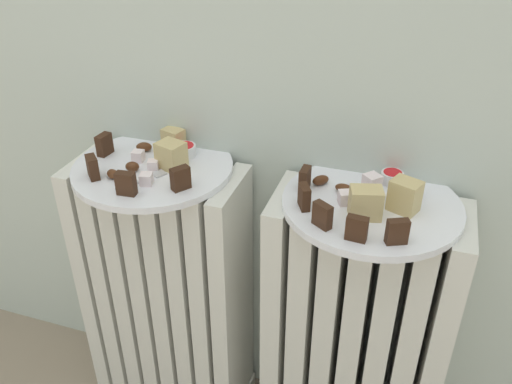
% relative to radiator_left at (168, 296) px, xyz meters
% --- Properties ---
extents(radiator_left, '(0.34, 0.16, 0.59)m').
position_rel_radiator_left_xyz_m(radiator_left, '(0.00, 0.00, 0.00)').
color(radiator_left, silver).
rests_on(radiator_left, ground_plane).
extents(radiator_right, '(0.34, 0.16, 0.59)m').
position_rel_radiator_left_xyz_m(radiator_right, '(0.39, 0.00, -0.00)').
color(radiator_right, silver).
rests_on(radiator_right, ground_plane).
extents(plate_left, '(0.29, 0.29, 0.01)m').
position_rel_radiator_left_xyz_m(plate_left, '(-0.00, 0.00, 0.31)').
color(plate_left, white).
rests_on(plate_left, radiator_left).
extents(plate_right, '(0.29, 0.29, 0.01)m').
position_rel_radiator_left_xyz_m(plate_right, '(0.39, 0.00, 0.31)').
color(plate_right, white).
rests_on(plate_right, radiator_right).
extents(dark_cake_slice_left_0, '(0.02, 0.03, 0.04)m').
position_rel_radiator_left_xyz_m(dark_cake_slice_left_0, '(-0.10, 0.01, 0.33)').
color(dark_cake_slice_left_0, '#382114').
rests_on(dark_cake_slice_left_0, plate_left).
extents(dark_cake_slice_left_1, '(0.03, 0.03, 0.04)m').
position_rel_radiator_left_xyz_m(dark_cake_slice_left_1, '(-0.07, -0.07, 0.33)').
color(dark_cake_slice_left_1, '#382114').
rests_on(dark_cake_slice_left_1, plate_left).
extents(dark_cake_slice_left_2, '(0.03, 0.02, 0.04)m').
position_rel_radiator_left_xyz_m(dark_cake_slice_left_2, '(0.01, -0.10, 0.33)').
color(dark_cake_slice_left_2, '#382114').
rests_on(dark_cake_slice_left_2, plate_left).
extents(dark_cake_slice_left_3, '(0.03, 0.03, 0.04)m').
position_rel_radiator_left_xyz_m(dark_cake_slice_left_3, '(0.08, -0.06, 0.33)').
color(dark_cake_slice_left_3, '#382114').
rests_on(dark_cake_slice_left_3, plate_left).
extents(marble_cake_slice_left_0, '(0.05, 0.05, 0.05)m').
position_rel_radiator_left_xyz_m(marble_cake_slice_left_0, '(0.04, 0.00, 0.34)').
color(marble_cake_slice_left_0, tan).
rests_on(marble_cake_slice_left_0, plate_left).
extents(marble_cake_slice_left_1, '(0.05, 0.04, 0.04)m').
position_rel_radiator_left_xyz_m(marble_cake_slice_left_1, '(0.01, 0.07, 0.33)').
color(marble_cake_slice_left_1, tan).
rests_on(marble_cake_slice_left_1, plate_left).
extents(turkish_delight_left_0, '(0.02, 0.02, 0.02)m').
position_rel_radiator_left_xyz_m(turkish_delight_left_0, '(0.01, -0.02, 0.32)').
color(turkish_delight_left_0, white).
rests_on(turkish_delight_left_0, plate_left).
extents(turkish_delight_left_1, '(0.02, 0.02, 0.02)m').
position_rel_radiator_left_xyz_m(turkish_delight_left_1, '(-0.03, 0.01, 0.32)').
color(turkish_delight_left_1, white).
rests_on(turkish_delight_left_1, plate_left).
extents(turkish_delight_left_2, '(0.02, 0.02, 0.02)m').
position_rel_radiator_left_xyz_m(turkish_delight_left_2, '(0.02, -0.06, 0.32)').
color(turkish_delight_left_2, white).
rests_on(turkish_delight_left_2, plate_left).
extents(medjool_date_left_0, '(0.03, 0.02, 0.02)m').
position_rel_radiator_left_xyz_m(medjool_date_left_0, '(-0.02, -0.03, 0.32)').
color(medjool_date_left_0, '#4C2814').
rests_on(medjool_date_left_0, plate_left).
extents(medjool_date_left_1, '(0.03, 0.03, 0.01)m').
position_rel_radiator_left_xyz_m(medjool_date_left_1, '(-0.04, -0.06, 0.32)').
color(medjool_date_left_1, '#4C2814').
rests_on(medjool_date_left_1, plate_left).
extents(medjool_date_left_2, '(0.03, 0.03, 0.02)m').
position_rel_radiator_left_xyz_m(medjool_date_left_2, '(-0.04, 0.04, 0.32)').
color(medjool_date_left_2, '#4C2814').
rests_on(medjool_date_left_2, plate_left).
extents(jam_bowl_left, '(0.04, 0.04, 0.02)m').
position_rel_radiator_left_xyz_m(jam_bowl_left, '(0.04, 0.05, 0.32)').
color(jam_bowl_left, white).
rests_on(jam_bowl_left, plate_left).
extents(dark_cake_slice_right_0, '(0.01, 0.03, 0.04)m').
position_rel_radiator_left_xyz_m(dark_cake_slice_right_0, '(0.28, 0.00, 0.33)').
color(dark_cake_slice_right_0, '#382114').
rests_on(dark_cake_slice_right_0, plate_right).
extents(dark_cake_slice_right_1, '(0.03, 0.03, 0.04)m').
position_rel_radiator_left_xyz_m(dark_cake_slice_right_1, '(0.29, -0.05, 0.33)').
color(dark_cake_slice_right_1, '#382114').
rests_on(dark_cake_slice_right_1, plate_right).
extents(dark_cake_slice_right_2, '(0.03, 0.03, 0.04)m').
position_rel_radiator_left_xyz_m(dark_cake_slice_right_2, '(0.33, -0.09, 0.33)').
color(dark_cake_slice_right_2, '#382114').
rests_on(dark_cake_slice_right_2, plate_right).
extents(dark_cake_slice_right_3, '(0.03, 0.02, 0.04)m').
position_rel_radiator_left_xyz_m(dark_cake_slice_right_3, '(0.38, -0.11, 0.33)').
color(dark_cake_slice_right_3, '#382114').
rests_on(dark_cake_slice_right_3, plate_right).
extents(dark_cake_slice_right_4, '(0.03, 0.03, 0.04)m').
position_rel_radiator_left_xyz_m(dark_cake_slice_right_4, '(0.44, -0.10, 0.33)').
color(dark_cake_slice_right_4, '#382114').
rests_on(dark_cake_slice_right_4, plate_right).
extents(marble_cake_slice_right_0, '(0.05, 0.05, 0.05)m').
position_rel_radiator_left_xyz_m(marble_cake_slice_right_0, '(0.44, -0.01, 0.34)').
color(marble_cake_slice_right_0, tan).
rests_on(marble_cake_slice_right_0, plate_right).
extents(marble_cake_slice_right_1, '(0.06, 0.05, 0.05)m').
position_rel_radiator_left_xyz_m(marble_cake_slice_right_1, '(0.38, -0.05, 0.34)').
color(marble_cake_slice_right_1, tan).
rests_on(marble_cake_slice_right_1, plate_right).
extents(turkish_delight_right_0, '(0.03, 0.03, 0.02)m').
position_rel_radiator_left_xyz_m(turkish_delight_right_0, '(0.38, 0.01, 0.32)').
color(turkish_delight_right_0, white).
rests_on(turkish_delight_right_0, plate_right).
extents(turkish_delight_right_1, '(0.03, 0.03, 0.02)m').
position_rel_radiator_left_xyz_m(turkish_delight_right_1, '(0.35, -0.02, 0.32)').
color(turkish_delight_right_1, white).
rests_on(turkish_delight_right_1, plate_right).
extents(turkish_delight_right_2, '(0.04, 0.04, 0.02)m').
position_rel_radiator_left_xyz_m(turkish_delight_right_2, '(0.38, 0.04, 0.33)').
color(turkish_delight_right_2, white).
rests_on(turkish_delight_right_2, plate_right).
extents(turkish_delight_right_3, '(0.03, 0.03, 0.02)m').
position_rel_radiator_left_xyz_m(turkish_delight_right_3, '(0.45, 0.03, 0.32)').
color(turkish_delight_right_3, white).
rests_on(turkish_delight_right_3, plate_right).
extents(medjool_date_right_0, '(0.03, 0.03, 0.02)m').
position_rel_radiator_left_xyz_m(medjool_date_right_0, '(0.30, 0.03, 0.32)').
color(medjool_date_right_0, '#4C2814').
rests_on(medjool_date_right_0, plate_right).
extents(medjool_date_right_1, '(0.03, 0.02, 0.01)m').
position_rel_radiator_left_xyz_m(medjool_date_right_1, '(0.34, 0.01, 0.32)').
color(medjool_date_right_1, '#4C2814').
rests_on(medjool_date_right_1, plate_right).
extents(jam_bowl_right, '(0.04, 0.04, 0.02)m').
position_rel_radiator_left_xyz_m(jam_bowl_right, '(0.41, 0.07, 0.32)').
color(jam_bowl_right, white).
rests_on(jam_bowl_right, plate_right).
extents(fork, '(0.06, 0.09, 0.00)m').
position_rel_radiator_left_xyz_m(fork, '(0.01, -0.05, 0.31)').
color(fork, '#B7B7BC').
rests_on(fork, plate_left).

